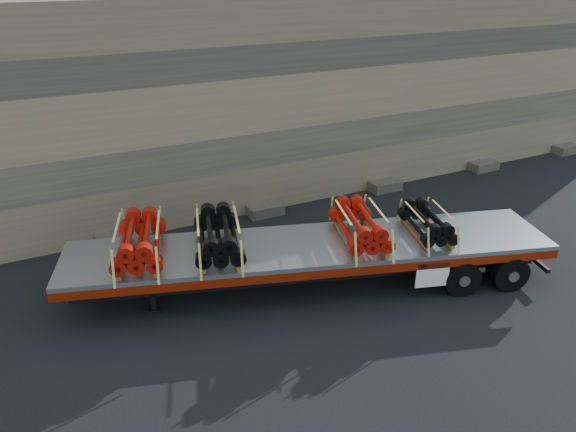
# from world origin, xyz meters

# --- Properties ---
(ground) EXTENTS (120.00, 120.00, 0.00)m
(ground) POSITION_xyz_m (0.00, 0.00, 0.00)
(ground) COLOR black
(ground) RESTS_ON ground
(rock_wall) EXTENTS (44.00, 3.00, 7.00)m
(rock_wall) POSITION_xyz_m (0.00, 6.50, 3.50)
(rock_wall) COLOR #7A6B54
(rock_wall) RESTS_ON ground
(trailer) EXTENTS (12.71, 6.06, 1.26)m
(trailer) POSITION_xyz_m (1.13, -0.04, 0.63)
(trailer) COLOR #B2B5BA
(trailer) RESTS_ON ground
(bundle_front) EXTENTS (1.83, 2.61, 0.84)m
(bundle_front) POSITION_xyz_m (-2.95, 1.24, 1.67)
(bundle_front) COLOR #AC1409
(bundle_front) RESTS_ON trailer
(bundle_midfront) EXTENTS (1.81, 2.58, 0.83)m
(bundle_midfront) POSITION_xyz_m (-1.13, 0.67, 1.67)
(bundle_midfront) COLOR black
(bundle_midfront) RESTS_ON trailer
(bundle_midrear) EXTENTS (1.76, 2.51, 0.81)m
(bundle_midrear) POSITION_xyz_m (2.37, -0.43, 1.66)
(bundle_midrear) COLOR #AC1409
(bundle_midrear) RESTS_ON trailer
(bundle_rear) EXTENTS (1.49, 2.12, 0.68)m
(bundle_rear) POSITION_xyz_m (4.14, -0.98, 1.60)
(bundle_rear) COLOR black
(bundle_rear) RESTS_ON trailer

